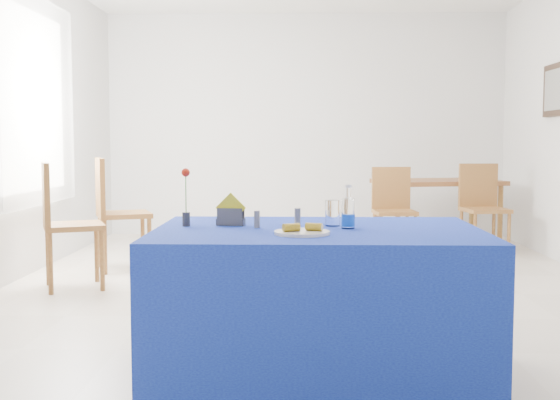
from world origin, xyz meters
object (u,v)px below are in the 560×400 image
object	(u,v)px
plate	(302,233)
chair_win_a	(61,216)
chair_bg_left	(393,204)
chair_win_b	(113,206)
chair_bg_right	(482,202)
water_bottle	(348,214)
oak_table	(437,187)
blue_table	(317,304)

from	to	relation	value
plate	chair_win_a	world-z (taller)	chair_win_a
chair_bg_left	chair_win_b	world-z (taller)	chair_win_b
chair_bg_left	chair_bg_right	bearing A→B (deg)	0.92
plate	chair_bg_right	bearing A→B (deg)	65.66
plate	chair_win_a	size ratio (longest dim) A/B	0.25
water_bottle	chair_bg_left	size ratio (longest dim) A/B	0.23
water_bottle	oak_table	world-z (taller)	water_bottle
plate	water_bottle	world-z (taller)	water_bottle
chair_bg_left	chair_win_b	size ratio (longest dim) A/B	0.89
chair_win_a	chair_win_b	size ratio (longest dim) A/B	0.98
water_bottle	oak_table	bearing A→B (deg)	73.78
blue_table	chair_win_b	world-z (taller)	chair_win_b
chair_win_a	blue_table	bearing A→B (deg)	-158.97
plate	chair_win_a	xyz separation A→B (m)	(-1.92, 2.33, -0.18)
blue_table	chair_win_b	size ratio (longest dim) A/B	1.54
water_bottle	chair_win_b	size ratio (longest dim) A/B	0.21
oak_table	blue_table	bearing A→B (deg)	-107.87
oak_table	chair_bg_right	bearing A→B (deg)	-57.34
plate	blue_table	distance (m)	0.45
chair_bg_right	water_bottle	bearing A→B (deg)	-121.82
chair_bg_right	chair_win_b	xyz separation A→B (m)	(-3.65, -1.09, 0.05)
chair_bg_left	chair_bg_right	size ratio (longest dim) A/B	0.96
plate	oak_table	bearing A→B (deg)	72.04
chair_win_a	chair_win_b	bearing A→B (deg)	-35.60
chair_bg_right	chair_win_b	size ratio (longest dim) A/B	0.92
oak_table	chair_win_a	xyz separation A→B (m)	(-3.49, -2.49, -0.09)
plate	oak_table	xyz separation A→B (m)	(1.56, 4.82, -0.09)
chair_bg_right	chair_win_a	size ratio (longest dim) A/B	0.93
blue_table	chair_win_a	world-z (taller)	chair_win_a
blue_table	water_bottle	size ratio (longest dim) A/B	7.44
blue_table	water_bottle	bearing A→B (deg)	5.77
blue_table	oak_table	xyz separation A→B (m)	(1.49, 4.61, 0.30)
blue_table	chair_bg_left	size ratio (longest dim) A/B	1.74
blue_table	chair_bg_left	bearing A→B (deg)	77.22
plate	chair_bg_left	bearing A→B (deg)	76.84
blue_table	oak_table	size ratio (longest dim) A/B	1.07
chair_bg_left	chair_win_a	world-z (taller)	chair_win_a
chair_bg_left	chair_bg_right	distance (m)	0.96
plate	blue_table	world-z (taller)	plate
oak_table	chair_bg_right	size ratio (longest dim) A/B	1.56
water_bottle	plate	bearing A→B (deg)	-134.81
oak_table	chair_bg_left	bearing A→B (deg)	-131.62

